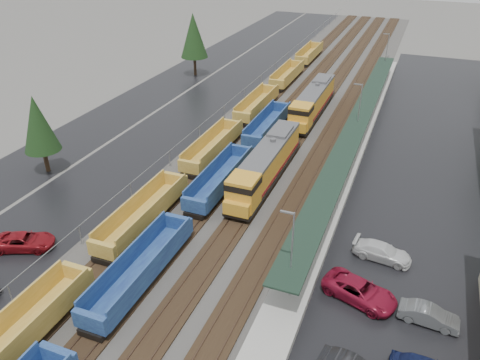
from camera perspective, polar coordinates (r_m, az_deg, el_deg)
The scene contains 17 objects.
ballast_strip at distance 72.28m, azimuth 7.63°, elevation 8.59°, with size 20.00×160.00×0.08m, color #302D2B.
trackbed at distance 72.24m, azimuth 7.64°, elevation 8.68°, with size 14.60×160.00×0.22m.
west_parking_lot at distance 76.97m, azimuth -3.38°, elevation 10.08°, with size 10.00×160.00×0.02m, color black.
west_road at distance 81.48m, azimuth -9.91°, elevation 10.80°, with size 9.00×160.00×0.02m, color black.
east_commuter_lot at distance 61.42m, azimuth 22.52°, elevation 2.61°, with size 16.00×100.00×0.02m, color black.
station_platform at distance 61.36m, azimuth 13.88°, elevation 4.81°, with size 3.00×80.00×8.00m.
chainlink_fence at distance 73.04m, azimuth 0.06°, elevation 10.38°, with size 0.08×160.04×2.02m.
tree_west_near at distance 55.60m, azimuth -23.43°, elevation 6.31°, with size 3.96×3.96×9.00m.
tree_west_far at distance 87.11m, azimuth -5.68°, elevation 17.13°, with size 4.84×4.84×11.00m.
locomotive_lead at distance 50.05m, azimuth 3.08°, elevation 1.81°, with size 2.78×18.35×4.15m.
locomotive_trail at distance 68.70m, azimuth 8.81°, elevation 9.34°, with size 2.78×18.35×4.15m.
well_string_yellow at distance 56.62m, azimuth -3.29°, elevation 4.02°, with size 2.65×107.82×2.35m.
well_string_blue at distance 38.26m, azimuth -11.97°, elevation -10.60°, with size 2.66×76.12×2.36m.
parked_car_west_c at distance 45.19m, azimuth -24.82°, elevation -6.80°, with size 5.12×2.36×1.42m, color maroon.
parked_car_east_b at distance 37.29m, azimuth 14.40°, elevation -12.99°, with size 5.65×2.61×1.57m, color maroon.
parked_car_east_c at distance 41.68m, azimuth 16.94°, elevation -8.39°, with size 4.86×1.98×1.41m, color silver.
parked_car_east_e at distance 37.05m, azimuth 22.03°, elevation -15.07°, with size 4.18×1.46×1.38m, color #595C5E.
Camera 1 is at (15.75, -5.86, 25.33)m, focal length 35.00 mm.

